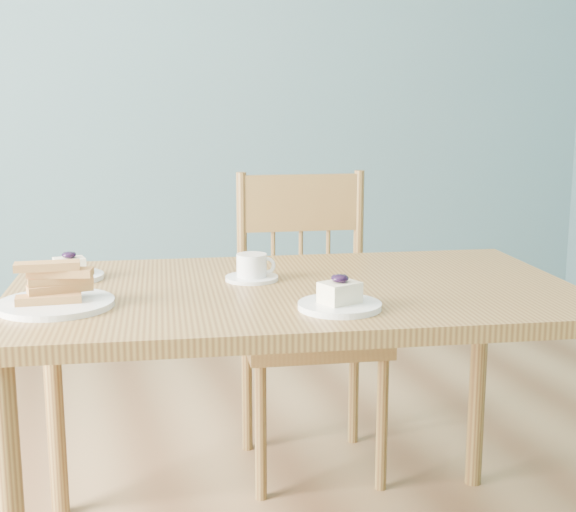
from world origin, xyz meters
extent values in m
cube|color=slate|center=(0.00, 2.50, 1.35)|extent=(5.00, 0.01, 2.70)
cube|color=olive|center=(0.07, 0.21, 0.69)|extent=(1.41, 0.93, 0.04)
cylinder|color=olive|center=(-0.49, 0.61, 0.34)|extent=(0.05, 0.05, 0.67)
cylinder|color=olive|center=(0.71, 0.44, 0.34)|extent=(0.05, 0.05, 0.67)
cube|color=olive|center=(0.27, 0.68, 0.43)|extent=(0.47, 0.45, 0.04)
cylinder|color=olive|center=(0.07, 0.53, 0.20)|extent=(0.03, 0.03, 0.41)
cylinder|color=olive|center=(0.43, 0.49, 0.20)|extent=(0.03, 0.03, 0.41)
cylinder|color=olive|center=(0.11, 0.87, 0.20)|extent=(0.03, 0.03, 0.41)
cylinder|color=olive|center=(0.47, 0.83, 0.20)|extent=(0.03, 0.03, 0.41)
cylinder|color=olive|center=(0.11, 0.88, 0.68)|extent=(0.03, 0.03, 0.47)
cylinder|color=olive|center=(0.48, 0.83, 0.68)|extent=(0.03, 0.03, 0.47)
cube|color=olive|center=(0.29, 0.86, 0.82)|extent=(0.36, 0.07, 0.18)
cylinder|color=olive|center=(0.21, 0.87, 0.59)|extent=(0.01, 0.01, 0.28)
cylinder|color=olive|center=(0.29, 0.86, 0.59)|extent=(0.01, 0.01, 0.28)
cylinder|color=olive|center=(0.38, 0.85, 0.59)|extent=(0.01, 0.01, 0.28)
cylinder|color=white|center=(0.10, -0.01, 0.72)|extent=(0.18, 0.18, 0.01)
cube|color=beige|center=(0.10, -0.01, 0.74)|extent=(0.09, 0.08, 0.04)
ellipsoid|color=black|center=(0.10, -0.01, 0.78)|extent=(0.04, 0.04, 0.02)
sphere|color=black|center=(0.11, -0.01, 0.77)|extent=(0.02, 0.02, 0.02)
sphere|color=black|center=(0.09, -0.01, 0.77)|extent=(0.02, 0.02, 0.02)
sphere|color=black|center=(0.11, -0.02, 0.77)|extent=(0.02, 0.02, 0.02)
cylinder|color=white|center=(-0.43, 0.44, 0.72)|extent=(0.16, 0.16, 0.01)
cube|color=beige|center=(-0.43, 0.44, 0.74)|extent=(0.08, 0.07, 0.04)
ellipsoid|color=black|center=(-0.43, 0.44, 0.77)|extent=(0.03, 0.03, 0.02)
sphere|color=black|center=(-0.42, 0.44, 0.77)|extent=(0.01, 0.01, 0.01)
sphere|color=black|center=(-0.44, 0.45, 0.77)|extent=(0.01, 0.01, 0.01)
sphere|color=black|center=(-0.43, 0.43, 0.77)|extent=(0.01, 0.01, 0.01)
cylinder|color=white|center=(-0.01, 0.30, 0.71)|extent=(0.13, 0.13, 0.01)
cylinder|color=white|center=(-0.01, 0.30, 0.75)|extent=(0.09, 0.09, 0.06)
cylinder|color=olive|center=(-0.01, 0.30, 0.77)|extent=(0.06, 0.06, 0.00)
torus|color=white|center=(0.03, 0.29, 0.75)|extent=(0.04, 0.02, 0.04)
cylinder|color=white|center=(-0.47, 0.17, 0.72)|extent=(0.25, 0.25, 0.01)
camera|label=1|loc=(-0.47, -1.55, 1.15)|focal=50.00mm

